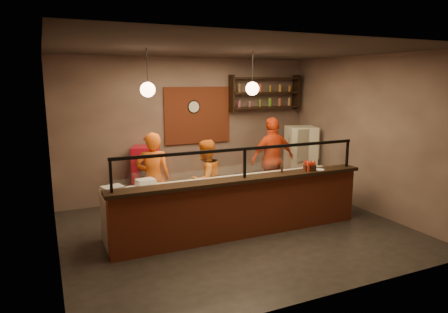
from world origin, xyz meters
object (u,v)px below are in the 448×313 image
wall_clock (194,107)px  cook_right (273,159)px  cook_left (153,178)px  condiment_caddy (310,168)px  cook_mid (206,180)px  pepper_mill (282,167)px  red_cooler (146,176)px  pizza_dough (229,180)px  fridge (300,159)px

wall_clock → cook_right: bearing=-37.0°
cook_left → cook_right: 2.85m
wall_clock → condiment_caddy: size_ratio=1.52×
cook_left → cook_mid: bearing=-175.9°
pepper_mill → red_cooler: bearing=129.0°
wall_clock → red_cooler: wall_clock is taller
pizza_dough → pepper_mill: pepper_mill is taller
cook_mid → red_cooler: size_ratio=1.20×
cook_left → fridge: cook_left is taller
cook_mid → cook_right: cook_right is taller
wall_clock → condiment_caddy: (1.25, -2.76, -0.99)m
cook_right → fridge: 1.12m
wall_clock → red_cooler: size_ratio=0.23×
fridge → wall_clock: bearing=-178.9°
wall_clock → fridge: wall_clock is taller
cook_left → condiment_caddy: 2.93m
cook_left → cook_mid: size_ratio=1.12×
condiment_caddy → cook_right: bearing=82.5°
wall_clock → condiment_caddy: wall_clock is taller
cook_left → cook_right: (2.82, 0.35, 0.07)m
fridge → condiment_caddy: fridge is taller
pizza_dough → condiment_caddy: bearing=-19.0°
pizza_dough → wall_clock: bearing=85.7°
cook_right → pepper_mill: 1.76m
red_cooler → condiment_caddy: size_ratio=6.63×
wall_clock → cook_left: size_ratio=0.17×
wall_clock → cook_mid: 2.13m
fridge → condiment_caddy: bearing=-104.5°
cook_right → red_cooler: (-2.68, 0.79, -0.29)m
wall_clock → red_cooler: (-1.22, -0.31, -1.45)m
pepper_mill → cook_right: bearing=64.1°
cook_mid → cook_left: bearing=-33.2°
cook_mid → pizza_dough: 0.68m
cook_right → pepper_mill: size_ratio=10.24×
cook_left → wall_clock: bearing=-118.2°
cook_left → cook_right: cook_right is taller
wall_clock → pizza_dough: wall_clock is taller
cook_mid → red_cooler: cook_mid is taller
red_cooler → condiment_caddy: (2.47, -2.45, 0.46)m
pepper_mill → wall_clock: bearing=104.6°
wall_clock → pizza_dough: size_ratio=0.57×
cook_mid → red_cooler: bearing=-80.0°
cook_right → pizza_dough: size_ratio=3.60×
wall_clock → condiment_caddy: bearing=-65.7°
cook_right → pizza_dough: (-1.64, -1.17, -0.04)m
cook_left → condiment_caddy: size_ratio=8.91×
cook_right → pepper_mill: bearing=61.0°
wall_clock → pizza_dough: (-0.17, -2.28, -1.19)m
cook_left → red_cooler: 1.18m
condiment_caddy → pepper_mill: bearing=171.1°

